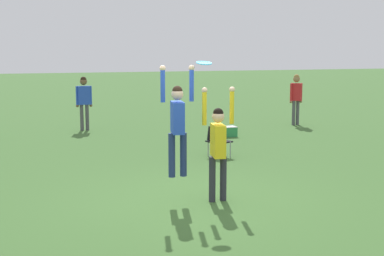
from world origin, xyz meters
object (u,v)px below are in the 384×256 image
(person_jumping, at_px, (177,119))
(person_spectator_near, at_px, (296,94))
(person_defending, at_px, (218,142))
(frisbee, at_px, (204,63))
(person_spectator_far, at_px, (84,98))
(cooler_box, at_px, (229,131))
(camping_chair_1, at_px, (218,138))

(person_jumping, bearing_deg, person_spectator_near, -30.44)
(person_jumping, distance_m, person_defending, 0.84)
(person_defending, relative_size, frisbee, 7.51)
(person_defending, bearing_deg, person_jumping, -90.00)
(person_spectator_far, bearing_deg, person_defending, -87.91)
(person_jumping, height_order, cooler_box, person_jumping)
(person_jumping, relative_size, person_spectator_near, 1.06)
(person_spectator_far, height_order, cooler_box, person_spectator_far)
(person_jumping, bearing_deg, person_spectator_far, 12.43)
(camping_chair_1, distance_m, person_spectator_near, 6.71)
(frisbee, xyz_separation_m, person_spectator_far, (-0.59, 9.57, -1.36))
(person_jumping, xyz_separation_m, person_spectator_far, (-0.13, 9.47, -0.39))
(person_spectator_near, relative_size, person_spectator_far, 1.01)
(cooler_box, bearing_deg, frisbee, -117.80)
(frisbee, distance_m, camping_chair_1, 4.69)
(frisbee, xyz_separation_m, cooler_box, (3.50, 6.64, -2.32))
(person_defending, bearing_deg, camping_chair_1, 168.54)
(frisbee, height_order, person_spectator_far, frisbee)
(camping_chair_1, height_order, person_spectator_far, person_spectator_far)
(person_spectator_near, distance_m, person_spectator_far, 7.59)
(person_jumping, relative_size, person_spectator_far, 1.07)
(cooler_box, bearing_deg, person_defending, -115.89)
(person_defending, xyz_separation_m, camping_chair_1, (1.64, 3.84, -0.62))
(person_defending, relative_size, camping_chair_1, 2.62)
(person_jumping, xyz_separation_m, person_defending, (0.71, -0.15, -0.42))
(person_jumping, xyz_separation_m, person_spectator_near, (7.34, 8.13, -0.38))
(frisbee, relative_size, person_spectator_near, 0.15)
(person_spectator_near, relative_size, cooler_box, 4.27)
(person_spectator_far, relative_size, cooler_box, 4.23)
(person_spectator_near, bearing_deg, frisbee, -89.50)
(frisbee, xyz_separation_m, camping_chair_1, (1.89, 3.79, -2.01))
(person_jumping, height_order, person_spectator_near, person_jumping)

